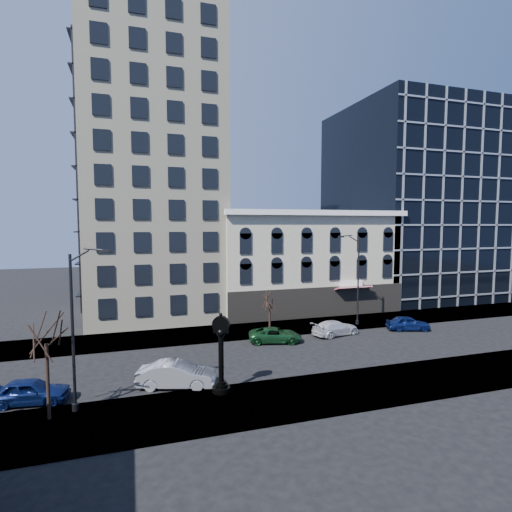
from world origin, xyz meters
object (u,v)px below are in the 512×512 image
object	(u,v)px
street_clock	(221,356)
car_near_a	(30,391)
street_lamp_near	(84,286)
car_near_b	(177,375)

from	to	relation	value
street_clock	car_near_a	distance (m)	11.67
street_clock	car_near_a	size ratio (longest dim) A/B	1.15
street_lamp_near	car_near_a	distance (m)	7.78
street_lamp_near	car_near_b	world-z (taller)	street_lamp_near
car_near_a	car_near_b	world-z (taller)	car_near_b
street_clock	street_lamp_near	xyz separation A→B (m)	(-7.93, -0.18, 4.92)
car_near_a	car_near_b	size ratio (longest dim) A/B	0.87
car_near_a	car_near_b	distance (m)	8.74
street_clock	car_near_b	distance (m)	3.62
car_near_a	car_near_b	bearing A→B (deg)	-83.54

